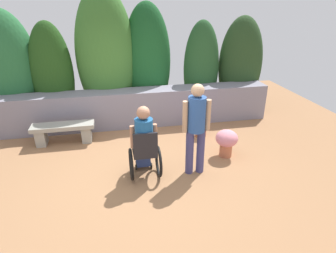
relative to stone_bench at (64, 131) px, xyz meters
name	(u,v)px	position (x,y,z in m)	size (l,w,h in m)	color
ground_plane	(151,170)	(1.68, -1.47, -0.28)	(10.77, 10.77, 0.00)	#986B47
stone_retaining_wall	(138,108)	(1.68, 0.70, 0.16)	(6.52, 0.57, 0.89)	gray
hedge_backdrop	(118,64)	(1.28, 1.33, 1.11)	(7.13, 1.03, 3.20)	#276737
stone_bench	(64,131)	(0.00, 0.00, 0.00)	(1.30, 0.38, 0.44)	gray
person_in_wheelchair	(144,144)	(1.56, -1.61, 0.34)	(0.53, 0.66, 1.33)	black
person_standing_companion	(196,124)	(2.45, -1.67, 0.67)	(0.49, 0.30, 1.65)	#3E3D6E
flower_pot_purple_near	(227,141)	(3.23, -1.23, 0.05)	(0.44, 0.44, 0.55)	#B76545
flower_pot_terracotta_by_wall	(201,126)	(3.01, -0.27, -0.04)	(0.31, 0.31, 0.45)	#A85A35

